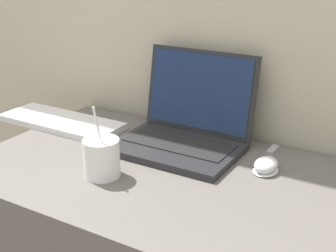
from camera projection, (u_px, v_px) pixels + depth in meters
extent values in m
cube|color=#232326|center=(176.00, 148.00, 1.32)|extent=(0.35, 0.24, 0.02)
cube|color=black|center=(179.00, 143.00, 1.33)|extent=(0.31, 0.13, 0.00)
cube|color=#232326|center=(200.00, 91.00, 1.39)|extent=(0.35, 0.05, 0.24)
cube|color=#19284C|center=(199.00, 92.00, 1.38)|extent=(0.32, 0.04, 0.22)
cylinder|color=white|center=(102.00, 158.00, 1.17)|extent=(0.09, 0.09, 0.10)
cylinder|color=black|center=(101.00, 141.00, 1.15)|extent=(0.08, 0.08, 0.01)
cylinder|color=white|center=(100.00, 137.00, 1.13)|extent=(0.03, 0.02, 0.15)
ellipsoid|color=white|center=(265.00, 170.00, 1.20)|extent=(0.06, 0.09, 0.01)
ellipsoid|color=silver|center=(266.00, 165.00, 1.20)|extent=(0.06, 0.08, 0.04)
cube|color=silver|center=(61.00, 122.00, 1.52)|extent=(0.42, 0.16, 0.02)
cube|color=#99999E|center=(273.00, 150.00, 1.33)|extent=(0.02, 0.06, 0.01)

